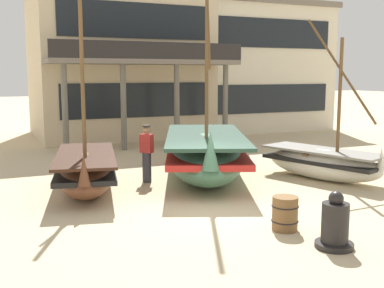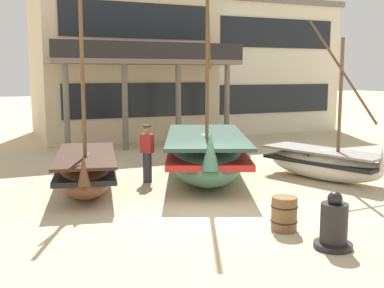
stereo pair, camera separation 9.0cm
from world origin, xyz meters
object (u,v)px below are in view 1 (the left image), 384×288
Objects in this scene: fishing_boat_centre_large at (205,154)px; capstan_winch at (335,225)px; harbor_building_annex at (240,67)px; fisherman_by_hull at (147,154)px; harbor_building_main at (118,63)px; fishing_boat_near_left at (86,171)px; wooden_barrel at (285,213)px; fishing_boat_far_right at (323,162)px.

capstan_winch is (-0.32, -6.14, -0.34)m from fishing_boat_centre_large.
fisherman_by_hull is at bearing -130.16° from harbor_building_annex.
harbor_building_annex is (7.86, 11.71, 2.77)m from fishing_boat_centre_large.
capstan_winch is 17.79m from harbor_building_main.
fishing_boat_near_left is 5.69m from wooden_barrel.
harbor_building_main is (0.82, 17.46, 3.29)m from capstan_winch.
fishing_boat_centre_large is 7.05× the size of capstan_winch.
fisherman_by_hull is at bearing -101.49° from harbor_building_main.
wooden_barrel is 16.64m from harbor_building_main.
fishing_boat_far_right is at bearing -11.14° from fishing_boat_near_left.
fisherman_by_hull is 2.41× the size of wooden_barrel.
harbor_building_annex is at bearing 65.38° from capstan_winch.
harbor_building_annex is (7.36, 0.39, -0.18)m from harbor_building_main.
harbor_building_annex reaches higher than fishing_boat_near_left.
fishing_boat_centre_large reaches higher than fishing_boat_far_right.
harbor_building_annex is at bearing 63.15° from wooden_barrel.
fishing_boat_near_left is 0.57× the size of harbor_building_annex.
harbor_building_main reaches higher than wooden_barrel.
fishing_boat_near_left is at bearing -109.73° from harbor_building_main.
harbor_building_main is at bearing -177.00° from harbor_building_annex.
fisherman_by_hull is 15.11m from harbor_building_annex.
fishing_boat_near_left is 6.85m from capstan_winch.
fishing_boat_far_right is at bearing 42.38° from wooden_barrel.
fishing_boat_near_left is 3.06× the size of fisherman_by_hull.
harbor_building_annex is at bearing 49.84° from fisherman_by_hull.
fishing_boat_centre_large is 10.71× the size of wooden_barrel.
harbor_building_main is (2.23, 10.98, 2.88)m from fisherman_by_hull.
fisherman_by_hull is at bearing 168.87° from fishing_boat_centre_large.
fishing_boat_near_left is 1.08× the size of fishing_boat_far_right.
harbor_building_main is at bearing 87.48° from fishing_boat_centre_large.
capstan_winch is at bearing -127.23° from fishing_boat_far_right.
fishing_boat_near_left is 16.74m from harbor_building_annex.
harbor_building_main reaches higher than fishing_boat_near_left.
fishing_boat_near_left is at bearing 122.28° from wooden_barrel.
fishing_boat_centre_large reaches higher than fishing_boat_near_left.
wooden_barrel is at bearing -77.60° from fisherman_by_hull.
fishing_boat_far_right is 14.30m from harbor_building_annex.
wooden_barrel is at bearing -93.77° from harbor_building_main.
capstan_winch is 1.23m from wooden_barrel.
fishing_boat_centre_large is at bearing -92.52° from harbor_building_main.
capstan_winch reaches higher than wooden_barrel.
fishing_boat_centre_large reaches higher than harbor_building_annex.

